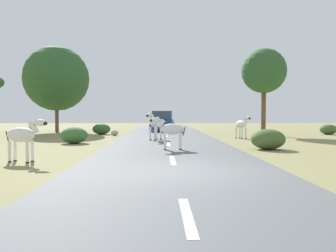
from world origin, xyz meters
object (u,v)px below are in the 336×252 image
zebra_1 (171,130)px  tree_3 (264,71)px  tree_0 (56,79)px  bush_0 (74,135)px  zebra_2 (23,135)px  zebra_3 (242,125)px  zebra_0 (155,123)px  rock_1 (115,133)px  bush_2 (101,129)px  car_0 (163,122)px  bush_3 (328,129)px  bush_1 (268,139)px

zebra_1 → tree_3: bearing=-36.1°
tree_0 → bush_0: tree_0 is taller
tree_0 → tree_3: tree_0 is taller
zebra_2 → zebra_3: size_ratio=1.01×
zebra_0 → zebra_2: (-4.20, -8.43, -0.14)m
tree_0 → tree_3: (16.33, -4.29, 0.13)m
tree_3 → rock_1: (-10.83, -0.43, -4.46)m
zebra_3 → bush_2: 10.55m
zebra_1 → car_0: bearing=-0.4°
zebra_3 → tree_0: tree_0 is taller
zebra_0 → bush_3: 14.11m
car_0 → bush_2: (-4.64, -3.81, -0.45)m
zebra_3 → zebra_0: bearing=-4.2°
zebra_1 → zebra_2: zebra_1 is taller
zebra_0 → bush_3: (12.96, 5.54, -0.64)m
zebra_3 → zebra_2: bearing=26.1°
zebra_2 → bush_2: size_ratio=1.15×
tree_3 → car_0: bearing=147.3°
bush_1 → bush_0: bearing=161.3°
bush_3 → tree_0: bearing=169.9°
zebra_0 → tree_0: 13.08m
zebra_0 → bush_2: zebra_0 is taller
rock_1 → zebra_0: bearing=-57.4°
zebra_0 → tree_3: (7.88, 5.06, 3.63)m
bush_1 → bush_3: 12.92m
tree_0 → bush_0: size_ratio=5.03×
tree_3 → bush_2: bearing=175.6°
bush_3 → rock_1: bush_3 is taller
zebra_3 → bush_3: 8.55m
zebra_1 → bush_0: bearing=52.8°
zebra_2 → car_0: 18.82m
car_0 → bush_2: bearing=-137.0°
zebra_3 → rock_1: zebra_3 is taller
zebra_3 → tree_3: size_ratio=0.24×
zebra_0 → tree_0: tree_0 is taller
zebra_1 → bush_0: size_ratio=1.07×
tree_3 → bush_2: tree_3 is taller
zebra_0 → zebra_3: size_ratio=1.08×
zebra_3 → bush_1: zebra_3 is taller
bush_2 → bush_1: bearing=-49.2°
bush_0 → bush_3: bearing=22.3°
zebra_1 → tree_0: tree_0 is taller
zebra_2 → rock_1: (1.24, 13.05, -0.69)m
zebra_3 → bush_3: zebra_3 is taller
bush_0 → bush_1: bearing=-18.7°
car_0 → zebra_1: bearing=-85.6°
zebra_2 → tree_0: tree_0 is taller
tree_3 → bush_3: bearing=5.4°
zebra_0 → rock_1: size_ratio=3.09×
bush_1 → zebra_0: bearing=137.2°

